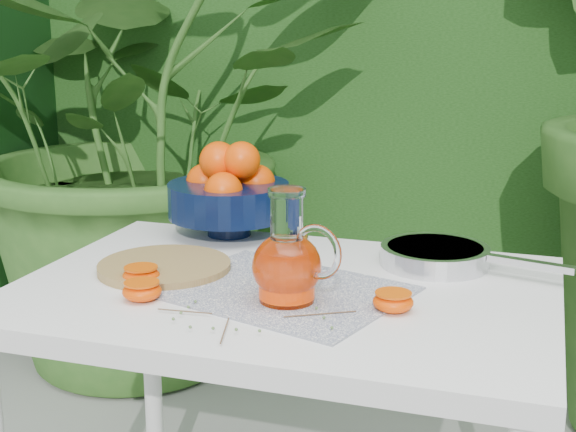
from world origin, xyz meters
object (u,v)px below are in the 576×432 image
(cutting_board, at_px, (164,267))
(fruit_bowl, at_px, (229,192))
(juice_pitcher, at_px, (288,263))
(saute_pan, at_px, (436,255))
(white_table, at_px, (285,326))

(cutting_board, height_order, fruit_bowl, fruit_bowl)
(juice_pitcher, xyz_separation_m, saute_pan, (0.22, 0.30, -0.05))
(fruit_bowl, height_order, saute_pan, fruit_bowl)
(juice_pitcher, height_order, saute_pan, juice_pitcher)
(fruit_bowl, relative_size, juice_pitcher, 1.64)
(fruit_bowl, distance_m, saute_pan, 0.50)
(cutting_board, bearing_deg, juice_pitcher, -18.81)
(white_table, distance_m, cutting_board, 0.27)
(fruit_bowl, bearing_deg, juice_pitcher, -55.56)
(cutting_board, distance_m, juice_pitcher, 0.31)
(cutting_board, height_order, juice_pitcher, juice_pitcher)
(white_table, xyz_separation_m, fruit_bowl, (-0.24, 0.31, 0.18))
(fruit_bowl, distance_m, juice_pitcher, 0.48)
(white_table, xyz_separation_m, juice_pitcher, (0.04, -0.09, 0.16))
(white_table, height_order, juice_pitcher, juice_pitcher)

